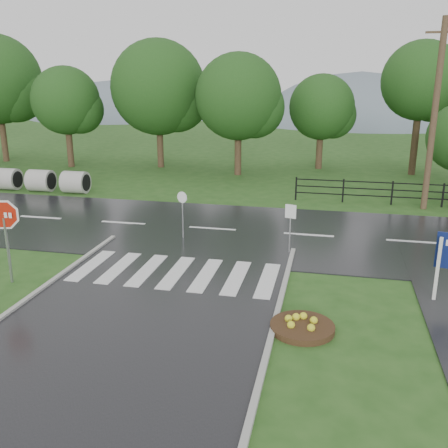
# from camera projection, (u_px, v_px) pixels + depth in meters

# --- Properties ---
(ground) EXTENTS (120.00, 120.00, 0.00)m
(ground) POSITION_uv_depth(u_px,v_px,m) (111.00, 354.00, 11.57)
(ground) COLOR #264E1A
(ground) RESTS_ON ground
(main_road) EXTENTS (90.00, 8.00, 0.04)m
(main_road) POSITION_uv_depth(u_px,v_px,m) (212.00, 230.00, 20.93)
(main_road) COLOR black
(main_road) RESTS_ON ground
(crosswalk) EXTENTS (6.50, 2.80, 0.02)m
(crosswalk) POSITION_uv_depth(u_px,v_px,m) (176.00, 272.00, 16.24)
(crosswalk) COLOR silver
(crosswalk) RESTS_ON ground
(fence_west) EXTENTS (9.58, 0.08, 1.20)m
(fence_west) POSITION_uv_depth(u_px,v_px,m) (392.00, 191.00, 24.75)
(fence_west) COLOR black
(fence_west) RESTS_ON ground
(hills) EXTENTS (102.00, 48.00, 48.00)m
(hills) POSITION_uv_depth(u_px,v_px,m) (320.00, 224.00, 76.14)
(hills) COLOR slate
(hills) RESTS_ON ground
(treeline) EXTENTS (83.20, 5.20, 10.00)m
(treeline) POSITION_uv_depth(u_px,v_px,m) (275.00, 171.00, 33.83)
(treeline) COLOR #173F13
(treeline) RESTS_ON ground
(stop_sign) EXTENTS (1.22, 0.30, 2.82)m
(stop_sign) POSITION_uv_depth(u_px,v_px,m) (5.00, 222.00, 15.06)
(stop_sign) COLOR #939399
(stop_sign) RESTS_ON ground
(flower_bed) EXTENTS (1.64, 1.64, 0.33)m
(flower_bed) POSITION_uv_depth(u_px,v_px,m) (302.00, 326.00, 12.63)
(flower_bed) COLOR #332111
(flower_bed) RESTS_ON ground
(reg_sign_small) EXTENTS (0.40, 0.14, 1.84)m
(reg_sign_small) POSITION_uv_depth(u_px,v_px,m) (290.00, 218.00, 17.73)
(reg_sign_small) COLOR #939399
(reg_sign_small) RESTS_ON ground
(reg_sign_round) EXTENTS (0.43, 0.16, 1.92)m
(reg_sign_round) POSITION_uv_depth(u_px,v_px,m) (182.00, 208.00, 19.39)
(reg_sign_round) COLOR #939399
(reg_sign_round) RESTS_ON ground
(utility_pole_east) EXTENTS (1.55, 0.29, 8.72)m
(utility_pole_east) POSITION_uv_depth(u_px,v_px,m) (434.00, 116.00, 22.92)
(utility_pole_east) COLOR #473523
(utility_pole_east) RESTS_ON ground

